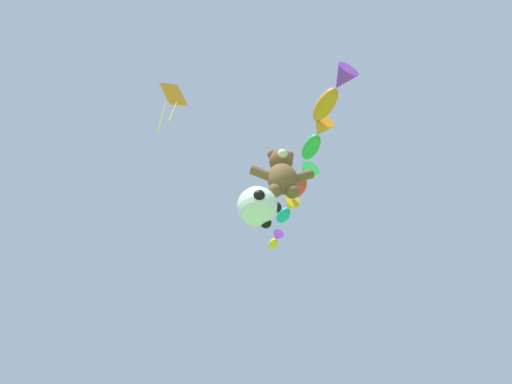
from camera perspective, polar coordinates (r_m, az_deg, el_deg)
name	(u,v)px	position (r m, az deg, el deg)	size (l,w,h in m)	color
teddy_bear_kite	(282,173)	(10.37, 4.36, 3.22)	(1.96, 0.86, 1.99)	brown
soccer_ball_kite	(258,206)	(9.21, 0.30, -2.42)	(1.21, 1.20, 1.11)	white
fish_kite_tangerine	(333,92)	(13.57, 12.77, 15.92)	(1.45, 2.44, 0.85)	orange
fish_kite_emerald	(316,138)	(14.74, 9.95, 8.89)	(1.18, 2.18, 0.86)	green
fish_kite_crimson	(303,181)	(16.12, 7.78, 1.85)	(1.28, 2.12, 0.88)	red
fish_kite_teal	(287,210)	(17.17, 5.15, -3.01)	(1.15, 1.83, 0.79)	#19ADB2
fish_kite_goldfin	(275,240)	(19.34, 3.21, -8.01)	(0.79, 1.51, 0.61)	yellow
diamond_kite	(173,97)	(13.05, -13.67, 15.16)	(0.97, 0.85, 2.72)	orange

